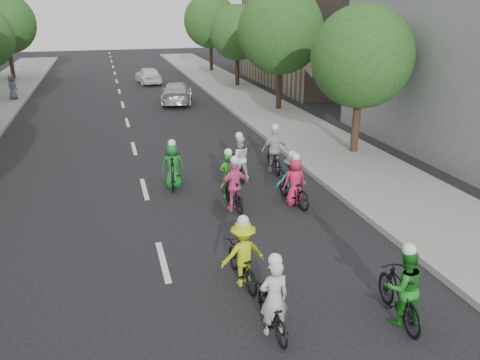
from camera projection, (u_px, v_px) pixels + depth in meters
name	position (u px, v px, depth m)	size (l,w,h in m)	color
ground	(163.00, 262.00, 11.42)	(120.00, 120.00, 0.00)	black
sidewalk_right	(303.00, 134.00, 22.46)	(4.00, 80.00, 0.15)	gray
curb_right	(265.00, 136.00, 21.95)	(0.18, 80.00, 0.18)	#999993
bldg_se	(330.00, 31.00, 35.75)	(10.00, 14.00, 8.00)	gray
tree_l_5	(5.00, 23.00, 37.42)	(4.80, 4.80, 6.93)	black
tree_r_0	(362.00, 57.00, 18.24)	(4.00, 4.00, 5.97)	black
tree_r_1	(281.00, 31.00, 26.14)	(4.80, 4.80, 6.93)	black
tree_r_2	(237.00, 33.00, 34.44)	(4.00, 4.00, 5.97)	black
tree_r_3	(210.00, 21.00, 42.34)	(4.80, 4.80, 6.93)	black
cyclist_0	(272.00, 306.00, 8.83)	(0.57, 1.58, 1.71)	black
cyclist_1	(401.00, 291.00, 9.08)	(0.84, 1.83, 1.74)	black
cyclist_2	(242.00, 258.00, 10.36)	(1.04, 1.76, 1.69)	black
cyclist_3	(234.00, 190.00, 14.12)	(0.96, 1.58, 1.73)	black
cyclist_4	(294.00, 186.00, 14.56)	(0.88, 1.97, 1.69)	black
cyclist_5	(228.00, 181.00, 15.05)	(0.69, 1.56, 1.67)	black
cyclist_6	(239.00, 162.00, 16.68)	(0.81, 1.70, 1.74)	black
cyclist_7	(291.00, 182.00, 14.73)	(1.04, 1.51, 1.68)	black
cyclist_8	(274.00, 155.00, 17.48)	(1.01, 1.91, 1.82)	black
cyclist_9	(173.00, 169.00, 15.92)	(0.82, 1.93, 1.70)	black
follow_car_lead	(177.00, 93.00, 29.69)	(1.83, 4.51, 1.31)	#B8B8BE
follow_car_trail	(148.00, 75.00, 37.06)	(1.56, 3.87, 1.32)	white
spectator_2	(12.00, 87.00, 29.96)	(0.77, 0.50, 1.58)	#555763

